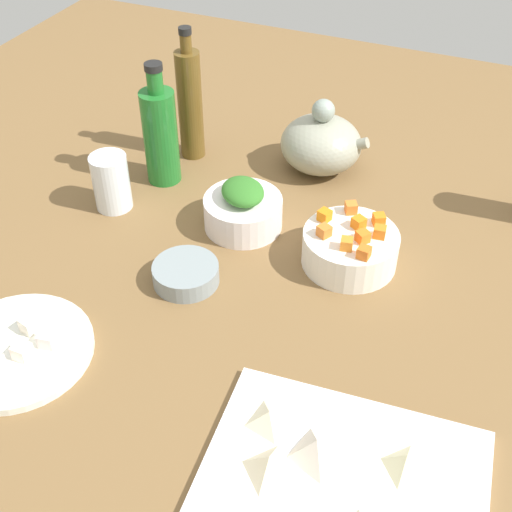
# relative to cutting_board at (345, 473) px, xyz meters

# --- Properties ---
(tabletop) EXTENTS (1.90, 1.90, 0.03)m
(tabletop) POSITION_rel_cutting_board_xyz_m (-0.23, 0.27, -0.02)
(tabletop) COLOR brown
(tabletop) RESTS_ON ground
(cutting_board) EXTENTS (0.34, 0.24, 0.01)m
(cutting_board) POSITION_rel_cutting_board_xyz_m (0.00, 0.00, 0.00)
(cutting_board) COLOR white
(cutting_board) RESTS_ON tabletop
(plate_tofu) EXTENTS (0.21, 0.21, 0.01)m
(plate_tofu) POSITION_rel_cutting_board_xyz_m (-0.47, 0.00, 0.00)
(plate_tofu) COLOR white
(plate_tofu) RESTS_ON tabletop
(bowl_greens) EXTENTS (0.13, 0.13, 0.06)m
(bowl_greens) POSITION_rel_cutting_board_xyz_m (-0.30, 0.39, 0.02)
(bowl_greens) COLOR white
(bowl_greens) RESTS_ON tabletop
(bowl_carrots) EXTENTS (0.15, 0.15, 0.06)m
(bowl_carrots) POSITION_rel_cutting_board_xyz_m (-0.11, 0.37, 0.02)
(bowl_carrots) COLOR white
(bowl_carrots) RESTS_ON tabletop
(bowl_small_side) EXTENTS (0.10, 0.10, 0.03)m
(bowl_small_side) POSITION_rel_cutting_board_xyz_m (-0.33, 0.23, 0.01)
(bowl_small_side) COLOR gray
(bowl_small_side) RESTS_ON tabletop
(teapot) EXTENTS (0.17, 0.15, 0.14)m
(teapot) POSITION_rel_cutting_board_xyz_m (-0.24, 0.61, 0.05)
(teapot) COLOR #9A9B87
(teapot) RESTS_ON tabletop
(bottle_0) EXTENTS (0.06, 0.06, 0.23)m
(bottle_0) POSITION_rel_cutting_board_xyz_m (-0.49, 0.46, 0.09)
(bottle_0) COLOR #1F6D27
(bottle_0) RESTS_ON tabletop
(bottle_1) EXTENTS (0.05, 0.05, 0.25)m
(bottle_1) POSITION_rel_cutting_board_xyz_m (-0.48, 0.56, 0.11)
(bottle_1) COLOR brown
(bottle_1) RESTS_ON tabletop
(drinking_glass_0) EXTENTS (0.06, 0.06, 0.10)m
(drinking_glass_0) POSITION_rel_cutting_board_xyz_m (-0.53, 0.35, 0.05)
(drinking_glass_0) COLOR white
(drinking_glass_0) RESTS_ON tabletop
(carrot_cube_0) EXTENTS (0.02, 0.02, 0.02)m
(carrot_cube_0) POSITION_rel_cutting_board_xyz_m (-0.13, 0.42, 0.06)
(carrot_cube_0) COLOR orange
(carrot_cube_0) RESTS_ON bowl_carrots
(carrot_cube_1) EXTENTS (0.02, 0.02, 0.02)m
(carrot_cube_1) POSITION_rel_cutting_board_xyz_m (-0.07, 0.38, 0.06)
(carrot_cube_1) COLOR orange
(carrot_cube_1) RESTS_ON bowl_carrots
(carrot_cube_2) EXTENTS (0.02, 0.02, 0.02)m
(carrot_cube_2) POSITION_rel_cutting_board_xyz_m (-0.08, 0.32, 0.06)
(carrot_cube_2) COLOR orange
(carrot_cube_2) RESTS_ON bowl_carrots
(carrot_cube_3) EXTENTS (0.02, 0.02, 0.02)m
(carrot_cube_3) POSITION_rel_cutting_board_xyz_m (-0.11, 0.33, 0.06)
(carrot_cube_3) COLOR orange
(carrot_cube_3) RESTS_ON bowl_carrots
(carrot_cube_4) EXTENTS (0.02, 0.02, 0.02)m
(carrot_cube_4) POSITION_rel_cutting_board_xyz_m (-0.15, 0.35, 0.06)
(carrot_cube_4) COLOR orange
(carrot_cube_4) RESTS_ON bowl_carrots
(carrot_cube_5) EXTENTS (0.02, 0.02, 0.02)m
(carrot_cube_5) POSITION_rel_cutting_board_xyz_m (-0.16, 0.38, 0.06)
(carrot_cube_5) COLOR orange
(carrot_cube_5) RESTS_ON bowl_carrots
(carrot_cube_6) EXTENTS (0.02, 0.02, 0.02)m
(carrot_cube_6) POSITION_rel_cutting_board_xyz_m (-0.10, 0.39, 0.06)
(carrot_cube_6) COLOR orange
(carrot_cube_6) RESTS_ON bowl_carrots
(carrot_cube_7) EXTENTS (0.02, 0.02, 0.02)m
(carrot_cube_7) POSITION_rel_cutting_board_xyz_m (-0.08, 0.41, 0.06)
(carrot_cube_7) COLOR orange
(carrot_cube_7) RESTS_ON bowl_carrots
(carrot_cube_8) EXTENTS (0.03, 0.03, 0.02)m
(carrot_cube_8) POSITION_rel_cutting_board_xyz_m (-0.09, 0.36, 0.06)
(carrot_cube_8) COLOR orange
(carrot_cube_8) RESTS_ON bowl_carrots
(chopped_greens_mound) EXTENTS (0.11, 0.11, 0.03)m
(chopped_greens_mound) POSITION_rel_cutting_board_xyz_m (-0.30, 0.39, 0.07)
(chopped_greens_mound) COLOR #327326
(chopped_greens_mound) RESTS_ON bowl_greens
(tofu_cube_0) EXTENTS (0.03, 0.03, 0.02)m
(tofu_cube_0) POSITION_rel_cutting_board_xyz_m (-0.47, 0.04, 0.02)
(tofu_cube_0) COLOR #F1E5CE
(tofu_cube_0) RESTS_ON plate_tofu
(tofu_cube_1) EXTENTS (0.02, 0.02, 0.02)m
(tofu_cube_1) POSITION_rel_cutting_board_xyz_m (-0.45, -0.01, 0.02)
(tofu_cube_1) COLOR white
(tofu_cube_1) RESTS_ON plate_tofu
(tofu_cube_4) EXTENTS (0.03, 0.03, 0.02)m
(tofu_cube_4) POSITION_rel_cutting_board_xyz_m (-0.43, 0.03, 0.02)
(tofu_cube_4) COLOR white
(tofu_cube_4) RESTS_ON plate_tofu
(dumpling_0) EXTENTS (0.04, 0.05, 0.02)m
(dumpling_0) POSITION_rel_cutting_board_xyz_m (0.06, 0.03, 0.02)
(dumpling_0) COLOR beige
(dumpling_0) RESTS_ON cutting_board
(dumpling_1) EXTENTS (0.06, 0.06, 0.02)m
(dumpling_1) POSITION_rel_cutting_board_xyz_m (-0.11, 0.03, 0.02)
(dumpling_1) COLOR beige
(dumpling_1) RESTS_ON cutting_board
(dumpling_2) EXTENTS (0.07, 0.07, 0.03)m
(dumpling_2) POSITION_rel_cutting_board_xyz_m (-0.04, 0.01, 0.02)
(dumpling_2) COLOR beige
(dumpling_2) RESTS_ON cutting_board
(dumpling_4) EXTENTS (0.05, 0.05, 0.03)m
(dumpling_4) POSITION_rel_cutting_board_xyz_m (-0.08, -0.03, 0.02)
(dumpling_4) COLOR beige
(dumpling_4) RESTS_ON cutting_board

